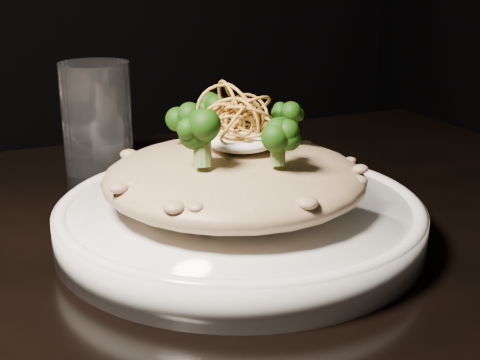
{
  "coord_description": "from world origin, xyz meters",
  "views": [
    {
      "loc": [
        -0.13,
        -0.48,
        0.99
      ],
      "look_at": [
        0.09,
        0.02,
        0.81
      ],
      "focal_mm": 50.0,
      "sensor_mm": 36.0,
      "label": 1
    }
  ],
  "objects": [
    {
      "name": "table",
      "position": [
        0.0,
        0.0,
        0.67
      ],
      "size": [
        1.1,
        0.8,
        0.75
      ],
      "color": "black",
      "rests_on": "ground"
    },
    {
      "name": "plate",
      "position": [
        0.09,
        0.02,
        0.77
      ],
      "size": [
        0.32,
        0.32,
        0.03
      ],
      "primitive_type": "cylinder",
      "color": "silver",
      "rests_on": "table"
    },
    {
      "name": "risotto",
      "position": [
        0.08,
        0.02,
        0.81
      ],
      "size": [
        0.23,
        0.23,
        0.05
      ],
      "primitive_type": "ellipsoid",
      "color": "brown",
      "rests_on": "plate"
    },
    {
      "name": "broccoli",
      "position": [
        0.09,
        0.02,
        0.86
      ],
      "size": [
        0.15,
        0.15,
        0.05
      ],
      "primitive_type": null,
      "color": "black",
      "rests_on": "risotto"
    },
    {
      "name": "cheese",
      "position": [
        0.09,
        0.02,
        0.84
      ],
      "size": [
        0.06,
        0.06,
        0.02
      ],
      "primitive_type": "ellipsoid",
      "color": "white",
      "rests_on": "risotto"
    },
    {
      "name": "shallots",
      "position": [
        0.09,
        0.02,
        0.87
      ],
      "size": [
        0.06,
        0.06,
        0.04
      ],
      "primitive_type": null,
      "color": "#915C1E",
      "rests_on": "cheese"
    },
    {
      "name": "drinking_glass",
      "position": [
        0.01,
        0.23,
        0.82
      ],
      "size": [
        0.09,
        0.09,
        0.13
      ],
      "primitive_type": "cylinder",
      "rotation": [
        0.0,
        0.0,
        0.19
      ],
      "color": "silver",
      "rests_on": "table"
    }
  ]
}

